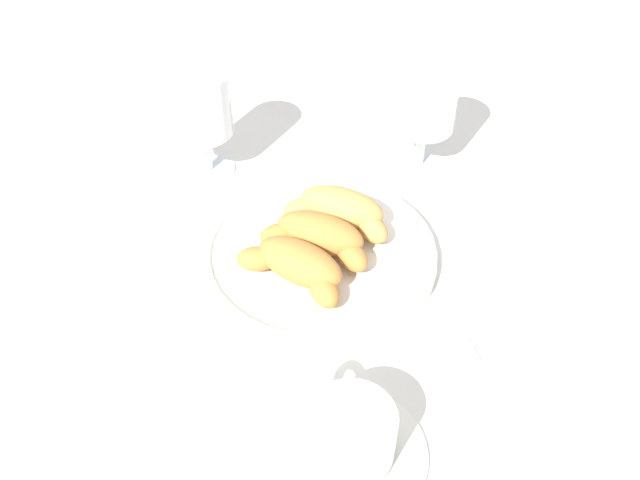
{
  "coord_description": "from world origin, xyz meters",
  "views": [
    {
      "loc": [
        -0.14,
        0.52,
        0.54
      ],
      "look_at": [
        -0.01,
        -0.01,
        0.03
      ],
      "focal_mm": 37.94,
      "sensor_mm": 36.0,
      "label": 1
    }
  ],
  "objects": [
    {
      "name": "ground_plane",
      "position": [
        0.0,
        0.0,
        0.0
      ],
      "size": [
        2.2,
        2.2,
        0.0
      ],
      "primitive_type": "plane",
      "color": "silver"
    },
    {
      "name": "pastry_plate",
      "position": [
        -0.01,
        -0.01,
        0.01
      ],
      "size": [
        0.26,
        0.26,
        0.02
      ],
      "color": "silver",
      "rests_on": "ground_plane"
    },
    {
      "name": "croissant_large",
      "position": [
        -0.02,
        -0.05,
        0.04
      ],
      "size": [
        0.14,
        0.08,
        0.04
      ],
      "color": "#D6994C",
      "rests_on": "pastry_plate"
    },
    {
      "name": "coffee_cup_near",
      "position": [
        -0.09,
        0.22,
        0.03
      ],
      "size": [
        0.14,
        0.14,
        0.06
      ],
      "color": "silver",
      "rests_on": "ground_plane"
    },
    {
      "name": "sugar_packet",
      "position": [
        -0.17,
        0.1,
        0.0
      ],
      "size": [
        0.06,
        0.05,
        0.01
      ],
      "primitive_type": "cube",
      "rotation": [
        0.0,
        0.0,
        0.52
      ],
      "color": "white",
      "rests_on": "ground_plane"
    },
    {
      "name": "croissant_extra",
      "position": [
        0.0,
        0.05,
        0.04
      ],
      "size": [
        0.13,
        0.09,
        0.04
      ],
      "color": "#BC7A38",
      "rests_on": "pastry_plate"
    },
    {
      "name": "juice_glass_left",
      "position": [
        -0.09,
        -0.21,
        0.1
      ],
      "size": [
        0.08,
        0.08,
        0.14
      ],
      "color": "white",
      "rests_on": "ground_plane"
    },
    {
      "name": "juice_glass_right",
      "position": [
        0.17,
        -0.13,
        0.09
      ],
      "size": [
        0.08,
        0.08,
        0.14
      ],
      "color": "white",
      "rests_on": "ground_plane"
    },
    {
      "name": "croissant_small",
      "position": [
        -0.01,
        -0.0,
        0.04
      ],
      "size": [
        0.14,
        0.08,
        0.04
      ],
      "color": "#BC7A38",
      "rests_on": "pastry_plate"
    }
  ]
}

